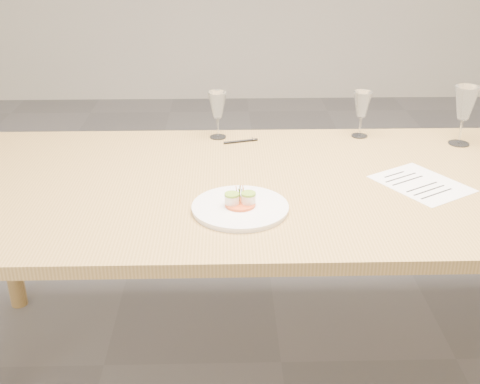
{
  "coord_description": "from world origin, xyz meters",
  "views": [
    {
      "loc": [
        -0.2,
        -1.77,
        1.55
      ],
      "look_at": [
        -0.16,
        -0.19,
        0.8
      ],
      "focal_mm": 45.0,
      "sensor_mm": 36.0,
      "label": 1
    }
  ],
  "objects_px": {
    "dining_table": "(287,200)",
    "recipe_sheet": "(421,184)",
    "dinner_plate": "(240,207)",
    "wine_glass_2": "(465,104)",
    "ballpoint_pen": "(241,141)",
    "wine_glass_1": "(362,105)",
    "wine_glass_0": "(217,106)"
  },
  "relations": [
    {
      "from": "ballpoint_pen",
      "to": "wine_glass_0",
      "type": "distance_m",
      "value": 0.16
    },
    {
      "from": "dinner_plate",
      "to": "wine_glass_2",
      "type": "height_order",
      "value": "wine_glass_2"
    },
    {
      "from": "recipe_sheet",
      "to": "wine_glass_1",
      "type": "relative_size",
      "value": 1.96
    },
    {
      "from": "ballpoint_pen",
      "to": "wine_glass_2",
      "type": "bearing_deg",
      "value": -18.29
    },
    {
      "from": "dining_table",
      "to": "wine_glass_1",
      "type": "height_order",
      "value": "wine_glass_1"
    },
    {
      "from": "dining_table",
      "to": "wine_glass_1",
      "type": "xyz_separation_m",
      "value": [
        0.32,
        0.41,
        0.19
      ]
    },
    {
      "from": "dinner_plate",
      "to": "recipe_sheet",
      "type": "height_order",
      "value": "dinner_plate"
    },
    {
      "from": "ballpoint_pen",
      "to": "wine_glass_1",
      "type": "relative_size",
      "value": 0.74
    },
    {
      "from": "dinner_plate",
      "to": "recipe_sheet",
      "type": "distance_m",
      "value": 0.61
    },
    {
      "from": "dinner_plate",
      "to": "recipe_sheet",
      "type": "xyz_separation_m",
      "value": [
        0.58,
        0.17,
        -0.01
      ]
    },
    {
      "from": "ballpoint_pen",
      "to": "wine_glass_2",
      "type": "height_order",
      "value": "wine_glass_2"
    },
    {
      "from": "dining_table",
      "to": "ballpoint_pen",
      "type": "bearing_deg",
      "value": 111.58
    },
    {
      "from": "ballpoint_pen",
      "to": "wine_glass_0",
      "type": "relative_size",
      "value": 0.73
    },
    {
      "from": "dinner_plate",
      "to": "wine_glass_0",
      "type": "relative_size",
      "value": 1.58
    },
    {
      "from": "wine_glass_0",
      "to": "dining_table",
      "type": "bearing_deg",
      "value": -61.12
    },
    {
      "from": "dining_table",
      "to": "wine_glass_0",
      "type": "bearing_deg",
      "value": 118.88
    },
    {
      "from": "dining_table",
      "to": "wine_glass_2",
      "type": "distance_m",
      "value": 0.78
    },
    {
      "from": "dining_table",
      "to": "wine_glass_2",
      "type": "height_order",
      "value": "wine_glass_2"
    },
    {
      "from": "wine_glass_1",
      "to": "wine_glass_2",
      "type": "distance_m",
      "value": 0.37
    },
    {
      "from": "wine_glass_1",
      "to": "dinner_plate",
      "type": "bearing_deg",
      "value": -127.57
    },
    {
      "from": "dining_table",
      "to": "wine_glass_0",
      "type": "distance_m",
      "value": 0.51
    },
    {
      "from": "ballpoint_pen",
      "to": "wine_glass_2",
      "type": "xyz_separation_m",
      "value": [
        0.82,
        -0.04,
        0.15
      ]
    },
    {
      "from": "wine_glass_1",
      "to": "wine_glass_2",
      "type": "height_order",
      "value": "wine_glass_2"
    },
    {
      "from": "wine_glass_1",
      "to": "wine_glass_2",
      "type": "relative_size",
      "value": 0.81
    },
    {
      "from": "dining_table",
      "to": "ballpoint_pen",
      "type": "height_order",
      "value": "ballpoint_pen"
    },
    {
      "from": "ballpoint_pen",
      "to": "wine_glass_2",
      "type": "relative_size",
      "value": 0.6
    },
    {
      "from": "dining_table",
      "to": "dinner_plate",
      "type": "xyz_separation_m",
      "value": [
        -0.16,
        -0.21,
        0.08
      ]
    },
    {
      "from": "dining_table",
      "to": "recipe_sheet",
      "type": "xyz_separation_m",
      "value": [
        0.42,
        -0.04,
        0.07
      ]
    },
    {
      "from": "dinner_plate",
      "to": "wine_glass_2",
      "type": "distance_m",
      "value": 1.0
    },
    {
      "from": "dining_table",
      "to": "dinner_plate",
      "type": "distance_m",
      "value": 0.27
    },
    {
      "from": "recipe_sheet",
      "to": "ballpoint_pen",
      "type": "xyz_separation_m",
      "value": [
        -0.57,
        0.4,
        0.0
      ]
    },
    {
      "from": "wine_glass_1",
      "to": "wine_glass_0",
      "type": "bearing_deg",
      "value": 179.85
    }
  ]
}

